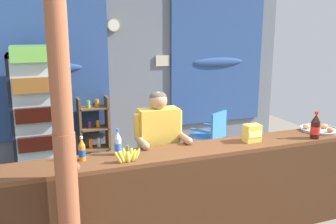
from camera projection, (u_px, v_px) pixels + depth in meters
ground_plane at (168, 203)px, 4.69m from camera, size 8.22×8.22×0.00m
back_wall_curtained at (128, 69)px, 6.13m from camera, size 5.75×0.22×2.90m
stall_counter at (194, 191)px, 3.64m from camera, size 3.71×0.44×1.00m
timber_post at (64, 140)px, 2.82m from camera, size 0.19×0.17×2.78m
drink_fridge at (36, 109)px, 5.14m from camera, size 0.66×0.74×1.94m
bottle_shelf_rack at (94, 130)px, 5.86m from camera, size 0.48×0.28×1.10m
plastic_lawn_chair at (212, 133)px, 6.00m from camera, size 0.60×0.60×0.86m
shopkeeper at (159, 143)px, 3.97m from camera, size 0.54×0.42×1.52m
soda_bottle_cola at (315, 127)px, 3.98m from camera, size 0.10×0.10×0.30m
soda_bottle_orange_soda at (82, 150)px, 3.33m from camera, size 0.06×0.06×0.23m
soda_bottle_water at (118, 144)px, 3.47m from camera, size 0.07×0.07×0.25m
snack_box_instant_noodle at (252, 133)px, 3.88m from camera, size 0.17×0.12×0.18m
pastry_tray at (319, 129)px, 4.30m from camera, size 0.44×0.44×0.07m
banana_bunch at (128, 156)px, 3.29m from camera, size 0.26×0.06×0.16m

